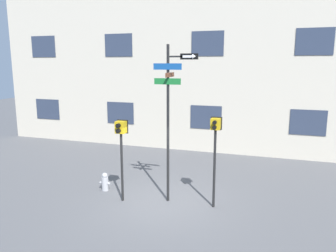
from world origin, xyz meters
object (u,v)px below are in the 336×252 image
object	(u,v)px
street_sign_pole	(170,111)
pedestrian_signal_left	(121,138)
pedestrian_signal_right	(215,140)
fire_hydrant	(105,182)

from	to	relation	value
street_sign_pole	pedestrian_signal_left	size ratio (longest dim) A/B	1.87
pedestrian_signal_right	fire_hydrant	size ratio (longest dim) A/B	4.42
street_sign_pole	pedestrian_signal_right	size ratio (longest dim) A/B	1.76
pedestrian_signal_right	pedestrian_signal_left	bearing A→B (deg)	-171.25
pedestrian_signal_right	fire_hydrant	xyz separation A→B (m)	(-3.98, 0.17, -1.90)
street_sign_pole	pedestrian_signal_right	world-z (taller)	street_sign_pole
street_sign_pole	pedestrian_signal_left	xyz separation A→B (m)	(-1.51, -0.46, -0.91)
fire_hydrant	pedestrian_signal_left	bearing A→B (deg)	-31.96
pedestrian_signal_left	pedestrian_signal_right	size ratio (longest dim) A/B	0.94
street_sign_pole	pedestrian_signal_left	bearing A→B (deg)	-162.96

